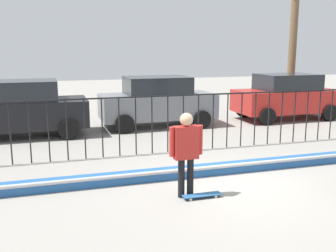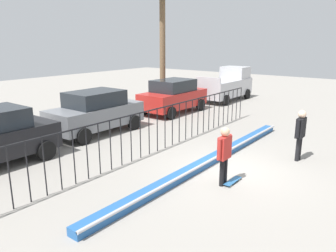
# 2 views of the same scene
# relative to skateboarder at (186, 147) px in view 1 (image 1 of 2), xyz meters

# --- Properties ---
(ground_plane) EXTENTS (60.00, 60.00, 0.00)m
(ground_plane) POSITION_rel_skateboarder_xyz_m (1.14, 0.37, -1.03)
(ground_plane) COLOR gray
(bowl_coping_ledge) EXTENTS (11.00, 0.40, 0.27)m
(bowl_coping_ledge) POSITION_rel_skateboarder_xyz_m (1.14, 1.17, -0.91)
(bowl_coping_ledge) COLOR #235699
(bowl_coping_ledge) RESTS_ON ground
(perimeter_fence) EXTENTS (14.04, 0.04, 1.65)m
(perimeter_fence) POSITION_rel_skateboarder_xyz_m (1.14, 3.41, 0.00)
(perimeter_fence) COLOR black
(perimeter_fence) RESTS_ON ground
(skateboarder) EXTENTS (0.69, 0.26, 1.72)m
(skateboarder) POSITION_rel_skateboarder_xyz_m (0.00, 0.00, 0.00)
(skateboarder) COLOR black
(skateboarder) RESTS_ON ground
(skateboard) EXTENTS (0.80, 0.20, 0.07)m
(skateboard) POSITION_rel_skateboarder_xyz_m (0.29, -0.17, -0.97)
(skateboard) COLOR #26598C
(skateboard) RESTS_ON ground
(parked_car_black) EXTENTS (4.30, 2.12, 1.90)m
(parked_car_black) POSITION_rel_skateboarder_xyz_m (-3.41, 6.83, -0.06)
(parked_car_black) COLOR black
(parked_car_black) RESTS_ON ground
(parked_car_gray) EXTENTS (4.30, 2.12, 1.90)m
(parked_car_gray) POSITION_rel_skateboarder_xyz_m (1.43, 7.21, -0.06)
(parked_car_gray) COLOR slate
(parked_car_gray) RESTS_ON ground
(parked_car_red) EXTENTS (4.30, 2.12, 1.90)m
(parked_car_red) POSITION_rel_skateboarder_xyz_m (7.03, 7.08, -0.06)
(parked_car_red) COLOR #B2231E
(parked_car_red) RESTS_ON ground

